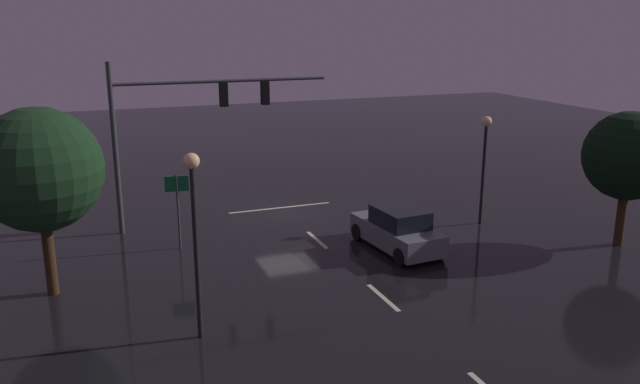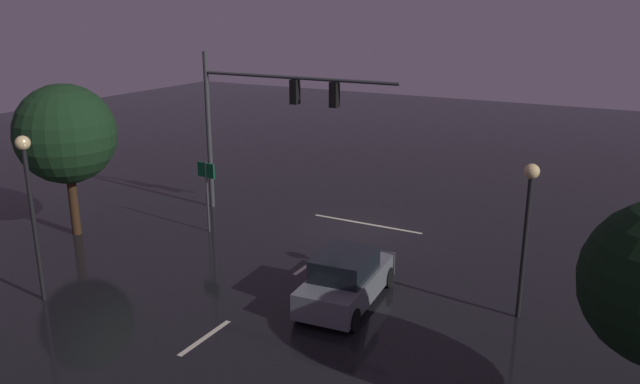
{
  "view_description": "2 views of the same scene",
  "coord_description": "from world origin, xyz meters",
  "px_view_note": "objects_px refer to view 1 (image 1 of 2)",
  "views": [
    {
      "loc": [
        8.76,
        27.09,
        8.66
      ],
      "look_at": [
        0.32,
        5.15,
        2.34
      ],
      "focal_mm": 36.0,
      "sensor_mm": 36.0,
      "label": 1
    },
    {
      "loc": [
        -10.38,
        22.26,
        8.96
      ],
      "look_at": [
        -0.11,
        3.42,
        2.58
      ],
      "focal_mm": 35.16,
      "sensor_mm": 36.0,
      "label": 2
    }
  ],
  "objects_px": {
    "street_lamp_right_kerb": "(194,212)",
    "traffic_signal_assembly": "(186,115)",
    "street_lamp_left_kerb": "(485,149)",
    "route_sign": "(177,196)",
    "tree_left_near": "(629,156)",
    "car_approaching": "(397,230)",
    "tree_right_near": "(39,170)"
  },
  "relations": [
    {
      "from": "street_lamp_left_kerb",
      "to": "tree_left_near",
      "type": "relative_size",
      "value": 0.89
    },
    {
      "from": "route_sign",
      "to": "street_lamp_right_kerb",
      "type": "bearing_deg",
      "value": 85.07
    },
    {
      "from": "street_lamp_left_kerb",
      "to": "tree_right_near",
      "type": "xyz_separation_m",
      "value": [
        17.41,
        1.32,
        0.8
      ]
    },
    {
      "from": "street_lamp_right_kerb",
      "to": "tree_right_near",
      "type": "xyz_separation_m",
      "value": [
        3.92,
        -4.71,
        0.46
      ]
    },
    {
      "from": "street_lamp_left_kerb",
      "to": "route_sign",
      "type": "height_order",
      "value": "street_lamp_left_kerb"
    },
    {
      "from": "traffic_signal_assembly",
      "to": "tree_left_near",
      "type": "height_order",
      "value": "traffic_signal_assembly"
    },
    {
      "from": "tree_left_near",
      "to": "street_lamp_right_kerb",
      "type": "bearing_deg",
      "value": 5.8
    },
    {
      "from": "car_approaching",
      "to": "route_sign",
      "type": "distance_m",
      "value": 8.59
    },
    {
      "from": "street_lamp_left_kerb",
      "to": "tree_right_near",
      "type": "relative_size",
      "value": 0.77
    },
    {
      "from": "street_lamp_right_kerb",
      "to": "street_lamp_left_kerb",
      "type": "bearing_deg",
      "value": -155.9
    },
    {
      "from": "traffic_signal_assembly",
      "to": "street_lamp_right_kerb",
      "type": "relative_size",
      "value": 1.73
    },
    {
      "from": "traffic_signal_assembly",
      "to": "car_approaching",
      "type": "distance_m",
      "value": 9.98
    },
    {
      "from": "car_approaching",
      "to": "tree_left_near",
      "type": "xyz_separation_m",
      "value": [
        -8.47,
        2.69,
        2.8
      ]
    },
    {
      "from": "street_lamp_left_kerb",
      "to": "route_sign",
      "type": "relative_size",
      "value": 1.6
    },
    {
      "from": "traffic_signal_assembly",
      "to": "tree_right_near",
      "type": "xyz_separation_m",
      "value": [
        5.51,
        5.61,
        -0.7
      ]
    },
    {
      "from": "route_sign",
      "to": "tree_right_near",
      "type": "distance_m",
      "value": 5.75
    },
    {
      "from": "street_lamp_right_kerb",
      "to": "tree_right_near",
      "type": "distance_m",
      "value": 6.15
    },
    {
      "from": "traffic_signal_assembly",
      "to": "tree_left_near",
      "type": "xyz_separation_m",
      "value": [
        -15.42,
        8.59,
        -1.25
      ]
    },
    {
      "from": "street_lamp_right_kerb",
      "to": "tree_right_near",
      "type": "relative_size",
      "value": 0.87
    },
    {
      "from": "route_sign",
      "to": "tree_left_near",
      "type": "distance_m",
      "value": 17.42
    },
    {
      "from": "car_approaching",
      "to": "street_lamp_right_kerb",
      "type": "xyz_separation_m",
      "value": [
        8.53,
        4.41,
        2.89
      ]
    },
    {
      "from": "car_approaching",
      "to": "street_lamp_right_kerb",
      "type": "bearing_deg",
      "value": 27.35
    },
    {
      "from": "car_approaching",
      "to": "tree_left_near",
      "type": "height_order",
      "value": "tree_left_near"
    },
    {
      "from": "car_approaching",
      "to": "traffic_signal_assembly",
      "type": "bearing_deg",
      "value": -40.36
    },
    {
      "from": "street_lamp_left_kerb",
      "to": "tree_left_near",
      "type": "xyz_separation_m",
      "value": [
        -3.52,
        4.31,
        0.25
      ]
    },
    {
      "from": "street_lamp_left_kerb",
      "to": "street_lamp_right_kerb",
      "type": "xyz_separation_m",
      "value": [
        13.48,
        6.03,
        0.34
      ]
    },
    {
      "from": "street_lamp_right_kerb",
      "to": "traffic_signal_assembly",
      "type": "bearing_deg",
      "value": -98.72
    },
    {
      "from": "traffic_signal_assembly",
      "to": "tree_right_near",
      "type": "distance_m",
      "value": 7.89
    },
    {
      "from": "street_lamp_right_kerb",
      "to": "route_sign",
      "type": "relative_size",
      "value": 1.79
    },
    {
      "from": "street_lamp_left_kerb",
      "to": "tree_left_near",
      "type": "bearing_deg",
      "value": 129.28
    },
    {
      "from": "route_sign",
      "to": "traffic_signal_assembly",
      "type": "bearing_deg",
      "value": -108.57
    },
    {
      "from": "car_approaching",
      "to": "route_sign",
      "type": "height_order",
      "value": "route_sign"
    }
  ]
}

